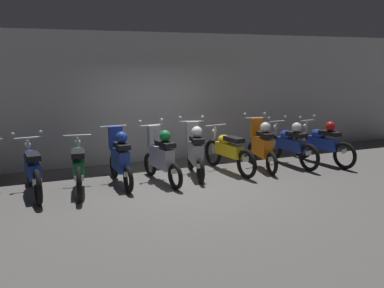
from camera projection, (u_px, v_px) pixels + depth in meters
The scene contains 11 objects.
ground_plane at pixel (188, 186), 8.41m from camera, with size 80.00×80.00×0.00m, color #565451.
back_wall at pixel (152, 98), 10.37m from camera, with size 16.00×0.30×3.22m, color #ADADB2.
motorbike_slot_1 at pixel (33, 169), 7.78m from camera, with size 0.59×1.95×1.15m.
motorbike_slot_2 at pixel (79, 166), 8.02m from camera, with size 0.56×1.95×1.03m.
motorbike_slot_3 at pixel (120, 158), 8.40m from camera, with size 0.56×1.68×1.18m.
motorbike_slot_4 at pixel (161, 156), 8.56m from camera, with size 0.58×1.67×1.29m.
motorbike_slot_5 at pixel (195, 151), 9.05m from camera, with size 0.60×1.66×1.29m.
motorbike_slot_6 at pixel (228, 151), 9.39m from camera, with size 0.57×1.94×1.03m.
motorbike_slot_7 at pixel (261, 145), 9.64m from camera, with size 0.58×1.68×1.29m.
motorbike_slot_8 at pixel (290, 144), 9.98m from camera, with size 0.59×1.95×1.15m.
motorbike_slot_9 at pixel (323, 143), 10.14m from camera, with size 0.62×1.93×1.15m.
Camera 1 is at (-2.93, -7.51, 2.53)m, focal length 38.17 mm.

